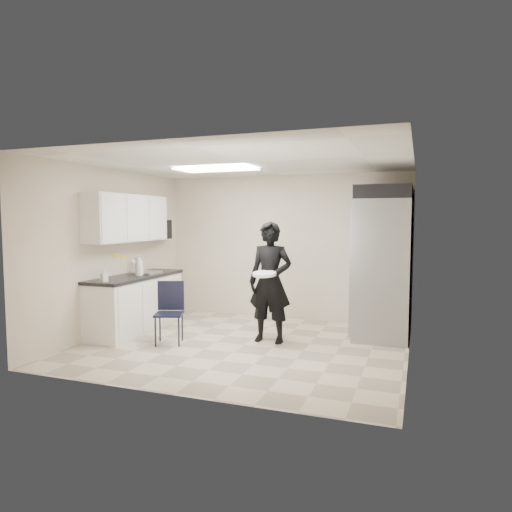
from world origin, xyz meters
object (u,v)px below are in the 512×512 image
at_px(lower_counter, 136,304).
at_px(folding_chair, 169,314).
at_px(man_tuxedo, 270,282).
at_px(commercial_fridge, 384,268).

height_order(lower_counter, folding_chair, folding_chair).
relative_size(lower_counter, man_tuxedo, 1.07).
relative_size(lower_counter, commercial_fridge, 0.90).
bearing_deg(commercial_fridge, folding_chair, -151.07).
bearing_deg(folding_chair, man_tuxedo, 4.01).
distance_m(folding_chair, man_tuxedo, 1.54).
bearing_deg(man_tuxedo, lower_counter, -176.06).
height_order(commercial_fridge, man_tuxedo, commercial_fridge).
bearing_deg(man_tuxedo, folding_chair, -154.03).
xyz_separation_m(commercial_fridge, man_tuxedo, (-1.53, -0.97, -0.16)).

